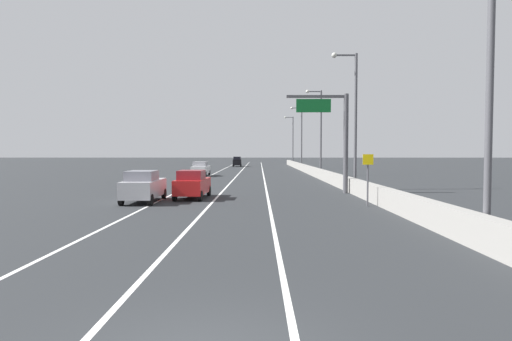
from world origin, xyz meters
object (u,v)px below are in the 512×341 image
at_px(lamp_post_right_third, 319,127).
at_px(car_silver_3, 144,186).
at_px(speed_advisory_sign, 368,176).
at_px(car_white_2, 201,169).
at_px(overhead_sign_gantry, 336,131).
at_px(lamp_post_right_near, 483,53).
at_px(lamp_post_right_fourth, 300,134).
at_px(lamp_post_right_second, 353,112).
at_px(car_black_0, 237,162).
at_px(car_red_1, 192,184).
at_px(lamp_post_right_fifth, 292,138).

relative_size(lamp_post_right_third, car_silver_3, 2.42).
relative_size(speed_advisory_sign, car_white_2, 0.63).
height_order(overhead_sign_gantry, speed_advisory_sign, overhead_sign_gantry).
xyz_separation_m(lamp_post_right_third, car_silver_3, (-15.13, -30.27, -5.41)).
height_order(speed_advisory_sign, lamp_post_right_near, lamp_post_right_near).
height_order(lamp_post_right_fourth, car_silver_3, lamp_post_right_fourth).
bearing_deg(lamp_post_right_second, speed_advisory_sign, -97.63).
relative_size(speed_advisory_sign, car_black_0, 0.74).
xyz_separation_m(speed_advisory_sign, car_red_1, (-10.75, 4.05, -0.81)).
xyz_separation_m(overhead_sign_gantry, car_red_1, (-10.30, -3.78, -3.77)).
bearing_deg(lamp_post_right_second, car_white_2, 127.57).
xyz_separation_m(overhead_sign_gantry, lamp_post_right_third, (2.10, 24.36, 1.67)).
distance_m(lamp_post_right_near, car_silver_3, 19.86).
xyz_separation_m(overhead_sign_gantry, lamp_post_right_fourth, (1.66, 45.67, 1.67)).
distance_m(lamp_post_right_fifth, car_red_1, 71.98).
height_order(lamp_post_right_near, lamp_post_right_fourth, same).
height_order(speed_advisory_sign, car_silver_3, speed_advisory_sign).
height_order(lamp_post_right_fifth, car_red_1, lamp_post_right_fifth).
xyz_separation_m(car_white_2, car_silver_3, (0.34, -28.81, 0.05)).
height_order(lamp_post_right_fourth, car_black_0, lamp_post_right_fourth).
bearing_deg(overhead_sign_gantry, car_red_1, -159.86).
bearing_deg(lamp_post_right_third, lamp_post_right_fifth, 90.45).
bearing_deg(lamp_post_right_second, overhead_sign_gantry, -121.97).
bearing_deg(lamp_post_right_near, car_white_2, 109.93).
distance_m(lamp_post_right_second, car_silver_3, 18.23).
bearing_deg(car_silver_3, lamp_post_right_near, -40.26).
relative_size(lamp_post_right_fourth, car_white_2, 2.36).
relative_size(speed_advisory_sign, lamp_post_right_near, 0.27).
relative_size(overhead_sign_gantry, car_black_0, 1.84).
height_order(car_white_2, car_silver_3, car_silver_3).
height_order(lamp_post_right_third, lamp_post_right_fourth, same).
bearing_deg(speed_advisory_sign, lamp_post_right_near, -83.92).
distance_m(speed_advisory_sign, car_silver_3, 13.63).
bearing_deg(car_white_2, overhead_sign_gantry, -59.72).
xyz_separation_m(overhead_sign_gantry, car_white_2, (-13.36, 22.89, -3.79)).
bearing_deg(car_red_1, lamp_post_right_second, 29.21).
bearing_deg(lamp_post_right_third, lamp_post_right_near, -90.74).
distance_m(lamp_post_right_near, lamp_post_right_second, 21.31).
relative_size(car_black_0, car_white_2, 0.86).
relative_size(lamp_post_right_second, lamp_post_right_fourth, 1.00).
height_order(lamp_post_right_second, lamp_post_right_fifth, same).
height_order(lamp_post_right_fourth, car_red_1, lamp_post_right_fourth).
distance_m(overhead_sign_gantry, car_black_0, 59.41).
relative_size(overhead_sign_gantry, car_red_1, 1.68).
height_order(lamp_post_right_second, car_black_0, lamp_post_right_second).
height_order(lamp_post_right_second, car_silver_3, lamp_post_right_second).
bearing_deg(lamp_post_right_near, car_red_1, 129.30).
distance_m(lamp_post_right_fourth, car_white_2, 27.83).
bearing_deg(lamp_post_right_third, lamp_post_right_second, -90.55).
bearing_deg(overhead_sign_gantry, lamp_post_right_third, 85.06).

